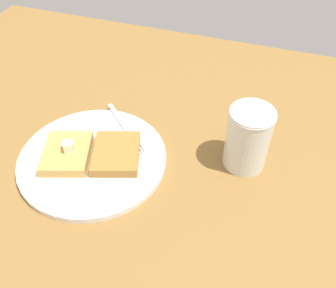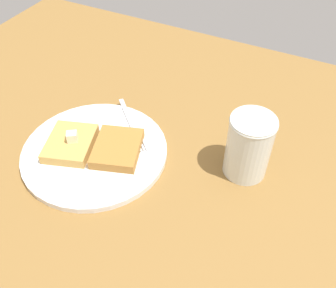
{
  "view_description": "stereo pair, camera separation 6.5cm",
  "coord_description": "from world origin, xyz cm",
  "views": [
    {
      "loc": [
        24.02,
        -34.09,
        52.48
      ],
      "look_at": [
        9.51,
        9.5,
        6.76
      ],
      "focal_mm": 40.0,
      "sensor_mm": 36.0,
      "label": 1
    },
    {
      "loc": [
        30.01,
        -31.62,
        52.48
      ],
      "look_at": [
        9.51,
        9.5,
        6.76
      ],
      "focal_mm": 40.0,
      "sensor_mm": 36.0,
      "label": 2
    }
  ],
  "objects": [
    {
      "name": "syrup_jar",
      "position": [
        22.46,
        13.79,
        7.81
      ],
      "size": [
        7.78,
        7.78,
        11.72
      ],
      "color": "#5A2B11",
      "rests_on": "table_surface"
    },
    {
      "name": "butter_pat_primary",
      "position": [
        -6.95,
        4.01,
        6.2
      ],
      "size": [
        2.45,
        2.4,
        1.84
      ],
      "primitive_type": "cube",
      "rotation": [
        0.0,
        0.0,
        0.59
      ],
      "color": "#F2E9C6",
      "rests_on": "toast_slice_left"
    },
    {
      "name": "fork",
      "position": [
        -0.17,
        13.46,
        3.61
      ],
      "size": [
        12.48,
        12.17,
        0.36
      ],
      "color": "silver",
      "rests_on": "plate"
    },
    {
      "name": "toast_slice_left",
      "position": [
        -7.62,
        3.85,
        4.35
      ],
      "size": [
        10.7,
        11.8,
        1.85
      ],
      "primitive_type": "cube",
      "rotation": [
        0.0,
        0.0,
        0.32
      ],
      "color": "tan",
      "rests_on": "plate"
    },
    {
      "name": "plate",
      "position": [
        -3.43,
        5.22,
        2.92
      ],
      "size": [
        26.63,
        26.63,
        1.17
      ],
      "color": "white",
      "rests_on": "table_surface"
    },
    {
      "name": "table_surface",
      "position": [
        0.0,
        0.0,
        1.13
      ],
      "size": [
        111.75,
        111.75,
        2.26
      ],
      "primitive_type": "cube",
      "color": "olive",
      "rests_on": "ground"
    },
    {
      "name": "toast_slice_middle",
      "position": [
        0.76,
        6.6,
        4.35
      ],
      "size": [
        10.7,
        11.8,
        1.85
      ],
      "primitive_type": "cube",
      "rotation": [
        0.0,
        0.0,
        0.32
      ],
      "color": "#AB7332",
      "rests_on": "plate"
    }
  ]
}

